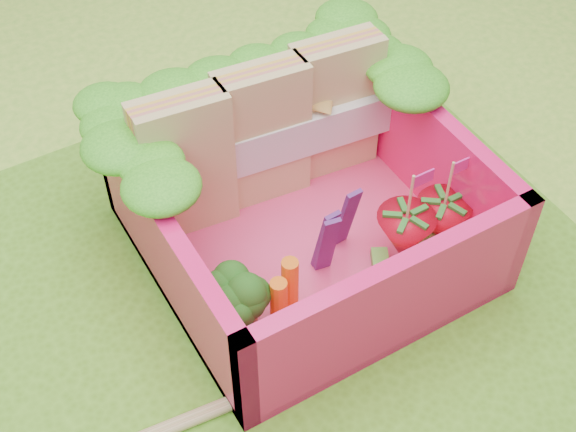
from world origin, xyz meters
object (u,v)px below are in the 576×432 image
(bento_box, at_px, (305,205))
(sandwich_stack, at_px, (264,135))
(strawberry_right, at_px, (441,221))
(broccoli, at_px, (241,300))
(strawberry_left, at_px, (404,236))

(bento_box, height_order, sandwich_stack, sandwich_stack)
(sandwich_stack, xyz_separation_m, strawberry_right, (0.50, -0.66, -0.21))
(broccoli, height_order, strawberry_right, strawberry_right)
(strawberry_left, bearing_deg, broccoli, 178.50)
(broccoli, bearing_deg, bento_box, 30.99)
(bento_box, height_order, strawberry_left, bento_box)
(sandwich_stack, bearing_deg, strawberry_right, -52.89)
(sandwich_stack, bearing_deg, broccoli, -125.87)
(sandwich_stack, bearing_deg, bento_box, -90.72)
(bento_box, height_order, broccoli, bento_box)
(bento_box, distance_m, strawberry_right, 0.59)
(bento_box, distance_m, broccoli, 0.52)
(broccoli, height_order, strawberry_left, strawberry_left)
(bento_box, xyz_separation_m, broccoli, (-0.45, -0.27, -0.04))
(broccoli, bearing_deg, strawberry_left, -1.50)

